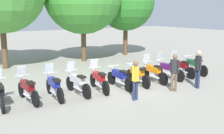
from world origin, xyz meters
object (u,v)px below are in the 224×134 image
(motorcycle_4, at_px, (99,79))
(motorcycle_3, at_px, (77,83))
(motorcycle_8, at_px, (168,69))
(motorcycle_10, at_px, (193,65))
(motorcycle_7, at_px, (153,72))
(person_0, at_px, (135,77))
(motorcycle_6, at_px, (137,75))
(person_2, at_px, (198,66))
(motorcycle_9, at_px, (181,67))
(motorcycle_1, at_px, (27,89))
(motorcycle_0, at_px, (0,93))
(motorcycle_2, at_px, (54,86))
(motorcycle_5, at_px, (119,77))
(tree_3, at_px, (126,2))
(person_1, at_px, (174,70))

(motorcycle_4, bearing_deg, motorcycle_3, 97.37)
(motorcycle_8, relative_size, motorcycle_10, 1.01)
(motorcycle_7, bearing_deg, person_0, 130.87)
(motorcycle_6, height_order, person_2, person_2)
(motorcycle_9, distance_m, person_0, 5.19)
(motorcycle_1, xyz_separation_m, motorcycle_6, (5.31, -0.44, -0.01))
(motorcycle_0, relative_size, motorcycle_4, 1.01)
(motorcycle_2, xyz_separation_m, motorcycle_8, (6.35, -0.27, 0.00))
(motorcycle_4, height_order, motorcycle_9, same)
(motorcycle_3, distance_m, motorcycle_10, 7.43)
(motorcycle_9, bearing_deg, motorcycle_2, 93.59)
(motorcycle_5, bearing_deg, tree_3, -34.80)
(motorcycle_10, xyz_separation_m, person_2, (-2.30, -2.15, 0.57))
(motorcycle_0, distance_m, motorcycle_7, 7.43)
(motorcycle_8, xyz_separation_m, motorcycle_9, (1.06, 0.07, 0.00))
(motorcycle_8, distance_m, motorcycle_9, 1.07)
(motorcycle_2, height_order, person_0, person_0)
(motorcycle_0, distance_m, motorcycle_3, 3.18)
(motorcycle_0, height_order, tree_3, tree_3)
(motorcycle_10, height_order, person_2, person_2)
(motorcycle_3, bearing_deg, person_0, -142.99)
(motorcycle_7, xyz_separation_m, person_1, (-0.44, -1.85, 0.49))
(motorcycle_10, height_order, tree_3, tree_3)
(motorcycle_10, bearing_deg, person_1, 126.78)
(motorcycle_6, height_order, motorcycle_9, motorcycle_9)
(motorcycle_2, xyz_separation_m, motorcycle_3, (1.06, -0.06, 0.00))
(motorcycle_6, bearing_deg, motorcycle_8, -80.23)
(motorcycle_4, xyz_separation_m, person_1, (2.73, -2.03, 0.49))
(motorcycle_3, height_order, motorcycle_10, motorcycle_3)
(motorcycle_0, bearing_deg, person_1, -101.08)
(person_1, distance_m, tree_3, 11.31)
(motorcycle_4, xyz_separation_m, motorcycle_9, (5.30, -0.09, 0.00))
(motorcycle_4, xyz_separation_m, person_2, (4.05, -2.26, 0.55))
(motorcycle_6, distance_m, motorcycle_8, 2.11)
(motorcycle_0, xyz_separation_m, motorcycle_6, (6.36, -0.45, -0.01))
(motorcycle_0, relative_size, motorcycle_10, 1.00)
(person_0, bearing_deg, motorcycle_10, 96.70)
(motorcycle_2, xyz_separation_m, motorcycle_5, (3.18, -0.25, -0.01))
(motorcycle_2, xyz_separation_m, motorcycle_10, (8.48, -0.22, -0.01))
(motorcycle_1, relative_size, tree_3, 0.33)
(motorcycle_1, distance_m, motorcycle_6, 5.32)
(motorcycle_5, height_order, tree_3, tree_3)
(motorcycle_7, height_order, motorcycle_8, same)
(person_2, bearing_deg, motorcycle_1, -8.07)
(motorcycle_7, relative_size, motorcycle_10, 1.00)
(motorcycle_3, xyz_separation_m, motorcycle_4, (1.07, -0.05, 0.00))
(motorcycle_9, xyz_separation_m, motorcycle_10, (1.06, -0.02, -0.01))
(motorcycle_0, height_order, motorcycle_10, motorcycle_0)
(tree_3, bearing_deg, motorcycle_3, -137.47)
(person_0, distance_m, person_1, 2.23)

